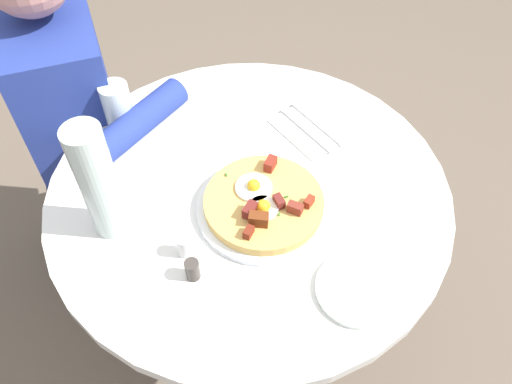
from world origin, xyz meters
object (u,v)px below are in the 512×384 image
bread_plate (357,290)px  salt_shaker (184,246)px  water_bottle (98,183)px  person_seated (88,147)px  pizza_plate (264,208)px  pepper_shaker (192,270)px  fork (306,130)px  knife (317,123)px  dining_table (249,232)px  water_glass (118,106)px  breakfast_pizza (264,202)px

bread_plate → salt_shaker: salt_shaker is taller
water_bottle → person_seated: bearing=-174.7°
pizza_plate → salt_shaker: size_ratio=5.82×
bread_plate → pepper_shaker: bearing=-115.0°
person_seated → salt_shaker: bearing=15.7°
fork → knife: bearing=90.0°
dining_table → salt_shaker: (0.12, -0.17, 0.20)m
water_glass → water_bottle: 0.31m
person_seated → breakfast_pizza: person_seated is taller
water_glass → salt_shaker: 0.41m
dining_table → pizza_plate: 0.19m
bread_plate → salt_shaker: 0.34m
pizza_plate → water_glass: size_ratio=2.42×
pepper_shaker → person_seated: bearing=-165.5°
knife → dining_table: bearing=-77.1°
knife → water_glass: bearing=-127.3°
knife → water_bottle: 0.55m
breakfast_pizza → fork: size_ratio=1.39×
fork → salt_shaker: 0.43m
breakfast_pizza → fork: breakfast_pizza is taller
water_glass → salt_shaker: water_glass is taller
pizza_plate → fork: 0.26m
pizza_plate → water_bottle: size_ratio=1.05×
pepper_shaker → pizza_plate: bearing=120.7°
dining_table → pepper_shaker: bearing=-44.1°
bread_plate → pizza_plate: bearing=-157.0°
water_bottle → salt_shaker: 0.20m
person_seated → knife: (0.35, 0.56, 0.23)m
salt_shaker → pepper_shaker: 0.06m
breakfast_pizza → salt_shaker: breakfast_pizza is taller
dining_table → fork: bearing=122.8°
bread_plate → knife: size_ratio=0.88×
water_glass → knife: bearing=70.5°
water_glass → water_bottle: (0.29, -0.07, 0.08)m
knife → salt_shaker: bearing=-75.1°
bread_plate → salt_shaker: size_ratio=3.27×
person_seated → water_glass: size_ratio=9.69×
pizza_plate → fork: bearing=137.1°
water_bottle → pepper_shaker: bearing=36.3°
pizza_plate → breakfast_pizza: (0.00, -0.00, 0.02)m
fork → salt_shaker: size_ratio=3.70×
pepper_shaker → knife: bearing=128.2°
pizza_plate → bread_plate: pizza_plate is taller
bread_plate → water_bottle: bearing=-126.6°
person_seated → water_glass: bearing=30.6°
person_seated → water_bottle: person_seated is taller
dining_table → knife: 0.31m
dining_table → pepper_shaker: pepper_shaker is taller
dining_table → water_bottle: (0.01, -0.30, 0.31)m
dining_table → water_bottle: bearing=-88.8°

